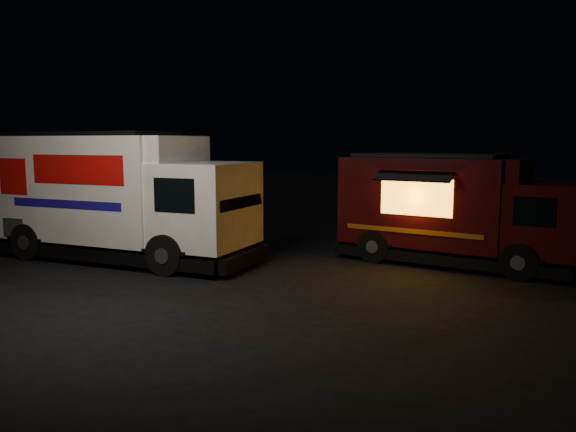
# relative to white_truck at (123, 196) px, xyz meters

# --- Properties ---
(ground) EXTENTS (80.00, 80.00, 0.00)m
(ground) POSITION_rel_white_truck_xyz_m (3.83, -0.59, -1.70)
(ground) COLOR black
(ground) RESTS_ON ground
(white_truck) EXTENTS (7.53, 2.62, 3.41)m
(white_truck) POSITION_rel_white_truck_xyz_m (0.00, 0.00, 0.00)
(white_truck) COLOR white
(white_truck) RESTS_ON ground
(red_truck) EXTENTS (6.40, 3.27, 2.84)m
(red_truck) POSITION_rel_white_truck_xyz_m (8.30, 2.83, -0.28)
(red_truck) COLOR #35090C
(red_truck) RESTS_ON ground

